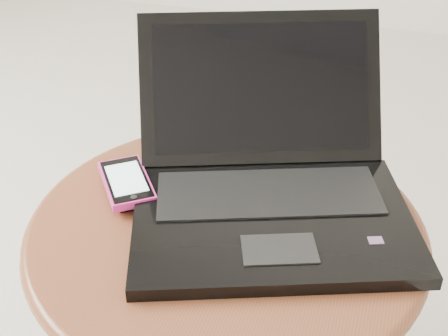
% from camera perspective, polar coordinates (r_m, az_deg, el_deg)
% --- Properties ---
extents(table, '(0.57, 0.57, 0.45)m').
position_cam_1_polar(table, '(0.95, 0.17, -9.56)').
color(table, '#512A0F').
rests_on(table, ground).
extents(laptop, '(0.50, 0.50, 0.22)m').
position_cam_1_polar(laptop, '(0.90, 4.12, -1.07)').
color(laptop, black).
rests_on(laptop, table).
extents(phone_black, '(0.12, 0.14, 0.01)m').
position_cam_1_polar(phone_black, '(0.97, -7.98, -1.42)').
color(phone_black, black).
rests_on(phone_black, table).
extents(phone_pink, '(0.12, 0.14, 0.01)m').
position_cam_1_polar(phone_pink, '(0.95, -8.90, -1.28)').
color(phone_pink, '#F3319D').
rests_on(phone_pink, phone_black).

